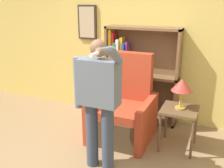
{
  "coord_description": "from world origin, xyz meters",
  "views": [
    {
      "loc": [
        1.36,
        -2.26,
        2.03
      ],
      "look_at": [
        0.09,
        0.71,
        0.99
      ],
      "focal_mm": 42.0,
      "sensor_mm": 36.0,
      "label": 1
    }
  ],
  "objects_px": {
    "person_standing": "(99,98)",
    "side_table": "(179,115)",
    "table_lamp": "(182,86)",
    "bookcase": "(133,75)",
    "armchair": "(124,113)"
  },
  "relations": [
    {
      "from": "side_table",
      "to": "bookcase",
      "type": "bearing_deg",
      "value": 142.69
    },
    {
      "from": "table_lamp",
      "to": "bookcase",
      "type": "bearing_deg",
      "value": 142.69
    },
    {
      "from": "side_table",
      "to": "person_standing",
      "type": "bearing_deg",
      "value": -134.23
    },
    {
      "from": "person_standing",
      "to": "armchair",
      "type": "bearing_deg",
      "value": 90.15
    },
    {
      "from": "armchair",
      "to": "side_table",
      "type": "relative_size",
      "value": 2.1
    },
    {
      "from": "bookcase",
      "to": "table_lamp",
      "type": "xyz_separation_m",
      "value": [
        0.93,
        -0.71,
        0.14
      ]
    },
    {
      "from": "bookcase",
      "to": "table_lamp",
      "type": "height_order",
      "value": "bookcase"
    },
    {
      "from": "bookcase",
      "to": "person_standing",
      "type": "height_order",
      "value": "person_standing"
    },
    {
      "from": "armchair",
      "to": "side_table",
      "type": "height_order",
      "value": "armchair"
    },
    {
      "from": "person_standing",
      "to": "side_table",
      "type": "bearing_deg",
      "value": 45.77
    },
    {
      "from": "bookcase",
      "to": "side_table",
      "type": "bearing_deg",
      "value": -37.31
    },
    {
      "from": "person_standing",
      "to": "table_lamp",
      "type": "height_order",
      "value": "person_standing"
    },
    {
      "from": "person_standing",
      "to": "side_table",
      "type": "height_order",
      "value": "person_standing"
    },
    {
      "from": "bookcase",
      "to": "armchair",
      "type": "relative_size",
      "value": 1.27
    },
    {
      "from": "person_standing",
      "to": "side_table",
      "type": "xyz_separation_m",
      "value": [
        0.82,
        0.85,
        -0.43
      ]
    }
  ]
}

